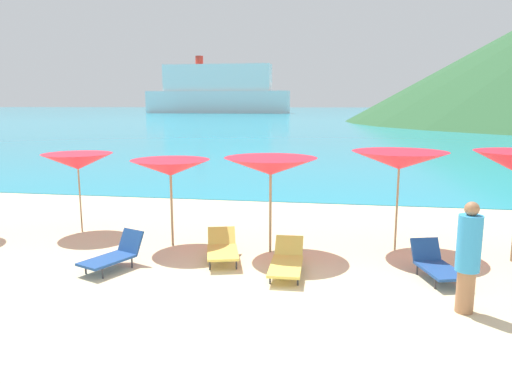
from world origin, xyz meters
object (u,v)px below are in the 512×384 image
at_px(umbrella_4, 399,160).
at_px(umbrella_3, 271,166).
at_px(lounge_chair_1, 287,261).
at_px(lounge_chair_4, 115,254).
at_px(umbrella_2, 170,168).
at_px(beachgoer_1, 468,255).
at_px(umbrella_1, 78,162).
at_px(lounge_chair_0, 436,264).
at_px(lounge_chair_3, 222,248).
at_px(cruise_ship, 217,92).

bearing_deg(umbrella_4, umbrella_3, -167.72).
xyz_separation_m(lounge_chair_1, lounge_chair_4, (-3.45, -0.32, 0.05)).
xyz_separation_m(umbrella_2, lounge_chair_4, (-0.61, -1.75, -1.54)).
bearing_deg(lounge_chair_1, umbrella_2, 151.79).
distance_m(umbrella_4, beachgoer_1, 3.52).
bearing_deg(umbrella_4, umbrella_1, 177.80).
xyz_separation_m(lounge_chair_4, beachgoer_1, (6.45, -1.00, 0.65)).
height_order(umbrella_3, beachgoer_1, umbrella_3).
distance_m(umbrella_4, lounge_chair_1, 3.49).
relative_size(lounge_chair_0, lounge_chair_4, 0.99).
xyz_separation_m(lounge_chair_1, lounge_chair_3, (-1.42, 0.50, 0.04)).
height_order(lounge_chair_1, lounge_chair_3, lounge_chair_3).
relative_size(lounge_chair_0, beachgoer_1, 0.78).
distance_m(umbrella_3, umbrella_4, 2.85).
relative_size(lounge_chair_3, cruise_ship, 0.03).
distance_m(umbrella_4, lounge_chair_3, 4.34).
bearing_deg(lounge_chair_3, umbrella_1, 142.00).
bearing_deg(umbrella_4, lounge_chair_4, -158.40).
height_order(umbrella_1, lounge_chair_3, umbrella_1).
bearing_deg(umbrella_4, cruise_ship, 105.62).
height_order(umbrella_2, umbrella_4, umbrella_4).
height_order(umbrella_2, lounge_chair_4, umbrella_2).
height_order(umbrella_1, cruise_ship, cruise_ship).
relative_size(umbrella_2, umbrella_4, 0.90).
relative_size(umbrella_4, lounge_chair_0, 1.60).
height_order(lounge_chair_3, lounge_chair_4, lounge_chair_4).
xyz_separation_m(umbrella_4, beachgoer_1, (0.73, -3.26, -1.11)).
height_order(umbrella_1, beachgoer_1, umbrella_1).
bearing_deg(umbrella_2, lounge_chair_4, -109.10).
xyz_separation_m(umbrella_1, umbrella_4, (7.88, -0.30, 0.22)).
xyz_separation_m(beachgoer_1, cruise_ship, (-45.18, 162.25, 6.52)).
bearing_deg(umbrella_4, umbrella_2, -174.26).
distance_m(umbrella_3, lounge_chair_3, 2.05).
xyz_separation_m(umbrella_3, lounge_chair_1, (0.52, -1.34, -1.69)).
distance_m(umbrella_1, lounge_chair_3, 4.79).
distance_m(umbrella_1, umbrella_2, 2.88).
bearing_deg(lounge_chair_0, umbrella_3, 144.72).
height_order(umbrella_1, umbrella_2, umbrella_1).
bearing_deg(lounge_chair_3, umbrella_4, 6.03).
bearing_deg(lounge_chair_1, umbrella_1, 156.62).
xyz_separation_m(umbrella_1, beachgoer_1, (8.61, -3.57, -0.89)).
bearing_deg(lounge_chair_1, beachgoer_1, -25.35).
distance_m(umbrella_2, beachgoer_1, 6.52).
distance_m(umbrella_3, lounge_chair_0, 3.91).
bearing_deg(umbrella_4, lounge_chair_0, -72.22).
bearing_deg(lounge_chair_0, beachgoer_1, -100.03).
relative_size(lounge_chair_3, lounge_chair_4, 1.08).
bearing_deg(umbrella_1, umbrella_3, -10.13).
height_order(umbrella_1, lounge_chair_4, umbrella_1).
height_order(umbrella_1, umbrella_4, umbrella_4).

